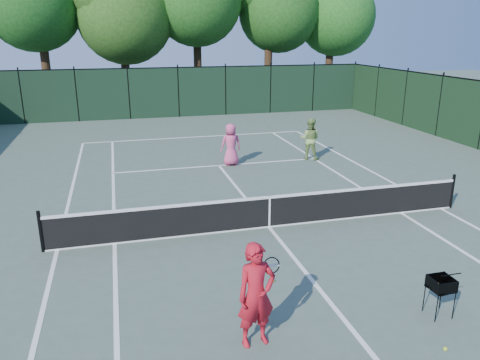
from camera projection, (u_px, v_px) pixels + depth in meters
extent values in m
plane|color=#49594D|center=(269.00, 227.00, 12.84)|extent=(90.00, 90.00, 0.00)
cube|color=white|center=(57.00, 250.00, 11.50)|extent=(0.10, 23.77, 0.01)
cube|color=white|center=(441.00, 209.00, 14.18)|extent=(0.10, 23.77, 0.01)
cube|color=white|center=(115.00, 244.00, 11.83)|extent=(0.10, 23.77, 0.01)
cube|color=white|center=(401.00, 213.00, 13.84)|extent=(0.10, 23.77, 0.01)
cube|color=white|center=(196.00, 137.00, 23.78)|extent=(10.97, 0.10, 0.01)
cube|color=white|center=(219.00, 165.00, 18.73)|extent=(8.23, 0.10, 0.01)
cube|color=white|center=(269.00, 227.00, 12.84)|extent=(0.10, 12.80, 0.01)
cube|color=black|center=(269.00, 212.00, 12.70)|extent=(11.60, 0.03, 0.85)
cube|color=white|center=(270.00, 197.00, 12.57)|extent=(11.60, 0.05, 0.07)
cube|color=white|center=(269.00, 227.00, 12.83)|extent=(11.60, 0.05, 0.04)
cube|color=white|center=(269.00, 212.00, 12.70)|extent=(0.05, 0.04, 0.91)
cylinder|color=black|center=(41.00, 232.00, 11.26)|extent=(0.09, 0.09, 1.06)
cylinder|color=black|center=(452.00, 191.00, 14.09)|extent=(0.09, 0.09, 1.06)
cube|color=black|center=(178.00, 93.00, 28.96)|extent=(24.00, 0.05, 3.00)
cylinder|color=black|center=(47.00, 75.00, 30.41)|extent=(0.56, 0.56, 4.80)
cylinder|color=black|center=(126.00, 78.00, 31.52)|extent=(0.56, 0.56, 4.30)
cylinder|color=black|center=(198.00, 70.00, 33.10)|extent=(0.56, 0.56, 5.00)
cylinder|color=black|center=(268.00, 72.00, 33.74)|extent=(0.56, 0.56, 4.60)
cylinder|color=black|center=(329.00, 72.00, 35.45)|extent=(0.56, 0.56, 4.40)
imported|color=red|center=(256.00, 295.00, 7.81)|extent=(0.73, 0.53, 1.86)
cylinder|color=black|center=(271.00, 279.00, 8.28)|extent=(0.03, 0.03, 0.30)
torus|color=black|center=(272.00, 265.00, 8.19)|extent=(0.30, 0.10, 0.30)
imported|color=#D24A7C|center=(231.00, 144.00, 18.58)|extent=(0.84, 0.56, 1.68)
imported|color=#7FA150|center=(310.00, 139.00, 19.42)|extent=(1.06, 1.00, 1.72)
cylinder|color=black|center=(437.00, 309.00, 8.57)|extent=(0.02, 0.02, 0.56)
cylinder|color=black|center=(454.00, 306.00, 8.66)|extent=(0.02, 0.02, 0.56)
cylinder|color=black|center=(424.00, 298.00, 8.91)|extent=(0.02, 0.02, 0.56)
cylinder|color=black|center=(441.00, 296.00, 9.00)|extent=(0.02, 0.02, 0.56)
cube|color=black|center=(441.00, 283.00, 8.67)|extent=(0.46, 0.46, 0.23)
sphere|color=yellow|center=(441.00, 287.00, 8.69)|extent=(0.06, 0.06, 0.06)
sphere|color=yellow|center=(441.00, 287.00, 8.69)|extent=(0.06, 0.06, 0.06)
sphere|color=yellow|center=(441.00, 287.00, 8.69)|extent=(0.06, 0.06, 0.06)
sphere|color=yellow|center=(441.00, 287.00, 8.69)|extent=(0.06, 0.06, 0.06)
sphere|color=yellow|center=(441.00, 287.00, 8.69)|extent=(0.06, 0.06, 0.06)
sphere|color=yellow|center=(441.00, 287.00, 8.69)|extent=(0.06, 0.06, 0.06)
sphere|color=yellow|center=(441.00, 287.00, 8.69)|extent=(0.06, 0.06, 0.06)
sphere|color=yellow|center=(441.00, 287.00, 8.69)|extent=(0.06, 0.06, 0.06)
sphere|color=yellow|center=(441.00, 287.00, 8.69)|extent=(0.06, 0.06, 0.06)
sphere|color=yellow|center=(441.00, 287.00, 8.69)|extent=(0.06, 0.06, 0.06)
sphere|color=yellow|center=(441.00, 287.00, 8.69)|extent=(0.06, 0.06, 0.06)
sphere|color=#BFDA2C|center=(445.00, 349.00, 7.87)|extent=(0.07, 0.07, 0.07)
sphere|color=yellow|center=(273.00, 281.00, 10.01)|extent=(0.07, 0.07, 0.07)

